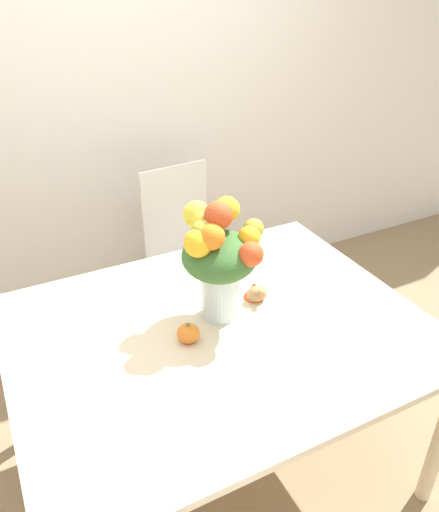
{
  "coord_description": "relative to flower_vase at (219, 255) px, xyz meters",
  "views": [
    {
      "loc": [
        -0.65,
        -1.29,
        1.93
      ],
      "look_at": [
        0.04,
        0.07,
        1.03
      ],
      "focal_mm": 35.0,
      "sensor_mm": 36.0,
      "label": 1
    }
  ],
  "objects": [
    {
      "name": "ground_plane",
      "position": [
        -0.03,
        -0.07,
        -1.03
      ],
      "size": [
        12.0,
        12.0,
        0.0
      ],
      "primitive_type": "plane",
      "color": "#8E7556"
    },
    {
      "name": "flower_vase",
      "position": [
        0.0,
        0.0,
        0.0
      ],
      "size": [
        0.32,
        0.29,
        0.47
      ],
      "color": "silver",
      "rests_on": "dining_table"
    },
    {
      "name": "dining_chair_near_window",
      "position": [
        0.25,
        0.9,
        -0.53
      ],
      "size": [
        0.45,
        0.45,
        0.98
      ],
      "rotation": [
        0.0,
        0.0,
        0.08
      ],
      "color": "white",
      "rests_on": "ground_plane"
    },
    {
      "name": "dining_table",
      "position": [
        -0.03,
        -0.07,
        -0.34
      ],
      "size": [
        1.49,
        1.17,
        0.77
      ],
      "color": "beige",
      "rests_on": "ground_plane"
    },
    {
      "name": "turkey_figurine",
      "position": [
        0.17,
        0.02,
        -0.23
      ],
      "size": [
        0.09,
        0.11,
        0.07
      ],
      "color": "#A87A4C",
      "rests_on": "dining_table"
    },
    {
      "name": "pumpkin",
      "position": [
        -0.17,
        -0.09,
        -0.23
      ],
      "size": [
        0.08,
        0.08,
        0.08
      ],
      "color": "orange",
      "rests_on": "dining_table"
    },
    {
      "name": "wall_back",
      "position": [
        -0.03,
        1.34,
        0.32
      ],
      "size": [
        8.0,
        0.06,
        2.7
      ],
      "color": "white",
      "rests_on": "ground_plane"
    }
  ]
}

